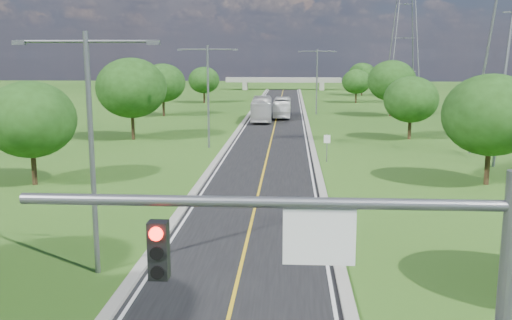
# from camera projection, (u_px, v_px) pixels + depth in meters

# --- Properties ---
(ground) EXTENTS (260.00, 260.00, 0.00)m
(ground) POSITION_uv_depth(u_px,v_px,m) (274.00, 129.00, 70.89)
(ground) COLOR #244914
(ground) RESTS_ON ground
(road) EXTENTS (8.00, 150.00, 0.06)m
(road) POSITION_uv_depth(u_px,v_px,m) (275.00, 123.00, 76.78)
(road) COLOR black
(road) RESTS_ON ground
(curb_left) EXTENTS (0.50, 150.00, 0.22)m
(curb_left) POSITION_uv_depth(u_px,v_px,m) (244.00, 122.00, 77.02)
(curb_left) COLOR gray
(curb_left) RESTS_ON ground
(curb_right) EXTENTS (0.50, 150.00, 0.22)m
(curb_right) POSITION_uv_depth(u_px,v_px,m) (307.00, 123.00, 76.51)
(curb_right) COLOR gray
(curb_right) RESTS_ON ground
(signal_mast) EXTENTS (8.54, 0.33, 7.20)m
(signal_mast) POSITION_uv_depth(u_px,v_px,m) (380.00, 298.00, 9.91)
(signal_mast) COLOR slate
(signal_mast) RESTS_ON ground
(speed_limit_sign) EXTENTS (0.55, 0.09, 2.40)m
(speed_limit_sign) POSITION_uv_depth(u_px,v_px,m) (327.00, 144.00, 48.68)
(speed_limit_sign) COLOR slate
(speed_limit_sign) RESTS_ON ground
(overpass) EXTENTS (30.00, 3.00, 3.20)m
(overpass) POSITION_uv_depth(u_px,v_px,m) (283.00, 81.00, 148.97)
(overpass) COLOR gray
(overpass) RESTS_ON ground
(streetlight_near_left) EXTENTS (5.90, 0.25, 10.00)m
(streetlight_near_left) POSITION_uv_depth(u_px,v_px,m) (91.00, 133.00, 23.06)
(streetlight_near_left) COLOR slate
(streetlight_near_left) RESTS_ON ground
(streetlight_mid_left) EXTENTS (5.90, 0.25, 10.00)m
(streetlight_mid_left) POSITION_uv_depth(u_px,v_px,m) (208.00, 87.00, 55.45)
(streetlight_mid_left) COLOR slate
(streetlight_mid_left) RESTS_ON ground
(streetlight_far_right) EXTENTS (5.90, 0.25, 10.00)m
(streetlight_far_right) POSITION_uv_depth(u_px,v_px,m) (317.00, 76.00, 87.12)
(streetlight_far_right) COLOR slate
(streetlight_far_right) RESTS_ON ground
(power_tower_far) EXTENTS (9.00, 6.40, 28.00)m
(power_tower_far) POSITION_uv_depth(u_px,v_px,m) (405.00, 31.00, 120.76)
(power_tower_far) COLOR slate
(power_tower_far) RESTS_ON ground
(tree_lb) EXTENTS (6.30, 6.30, 7.33)m
(tree_lb) POSITION_uv_depth(u_px,v_px,m) (30.00, 120.00, 39.61)
(tree_lb) COLOR black
(tree_lb) RESTS_ON ground
(tree_lc) EXTENTS (7.56, 7.56, 8.79)m
(tree_lc) POSITION_uv_depth(u_px,v_px,m) (131.00, 88.00, 60.97)
(tree_lc) COLOR black
(tree_lc) RESTS_ON ground
(tree_ld) EXTENTS (6.72, 6.72, 7.82)m
(tree_ld) POSITION_uv_depth(u_px,v_px,m) (163.00, 83.00, 84.76)
(tree_ld) COLOR black
(tree_ld) RESTS_ON ground
(tree_le) EXTENTS (5.88, 5.88, 6.84)m
(tree_le) POSITION_uv_depth(u_px,v_px,m) (204.00, 80.00, 108.27)
(tree_le) COLOR black
(tree_le) RESTS_ON ground
(tree_rb) EXTENTS (6.72, 6.72, 7.82)m
(tree_rb) POSITION_uv_depth(u_px,v_px,m) (491.00, 115.00, 39.58)
(tree_rb) COLOR black
(tree_rb) RESTS_ON ground
(tree_rc) EXTENTS (5.88, 5.88, 6.84)m
(tree_rc) POSITION_uv_depth(u_px,v_px,m) (411.00, 100.00, 61.35)
(tree_rc) COLOR black
(tree_rc) RESTS_ON ground
(tree_rd) EXTENTS (7.14, 7.14, 8.30)m
(tree_rd) POSITION_uv_depth(u_px,v_px,m) (392.00, 81.00, 84.61)
(tree_rd) COLOR black
(tree_rd) RESTS_ON ground
(tree_re) EXTENTS (5.46, 5.46, 6.35)m
(tree_re) POSITION_uv_depth(u_px,v_px,m) (356.00, 82.00, 108.54)
(tree_re) COLOR black
(tree_re) RESTS_ON ground
(tree_rf) EXTENTS (6.30, 6.30, 7.33)m
(tree_rf) POSITION_uv_depth(u_px,v_px,m) (362.00, 75.00, 127.85)
(tree_rf) COLOR black
(tree_rf) RESTS_ON ground
(bus_outbound) EXTENTS (2.43, 10.13, 2.82)m
(bus_outbound) POSITION_uv_depth(u_px,v_px,m) (282.00, 108.00, 83.19)
(bus_outbound) COLOR white
(bus_outbound) RESTS_ON road
(bus_inbound) EXTENTS (3.09, 11.68, 3.23)m
(bus_inbound) POSITION_uv_depth(u_px,v_px,m) (262.00, 109.00, 79.06)
(bus_inbound) COLOR beige
(bus_inbound) RESTS_ON road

